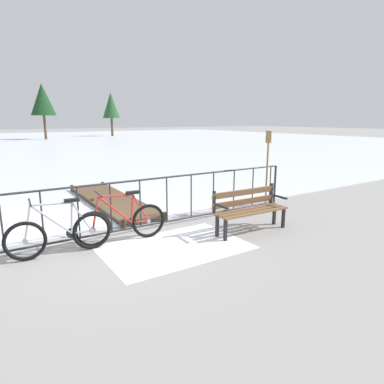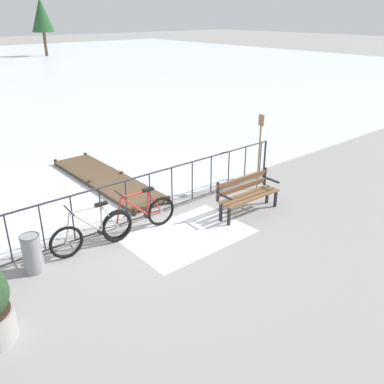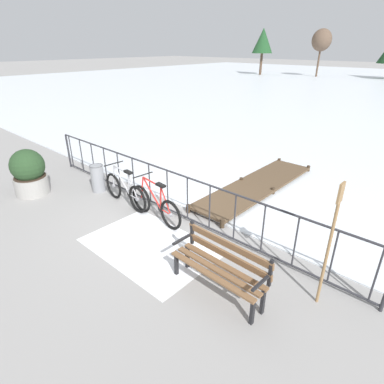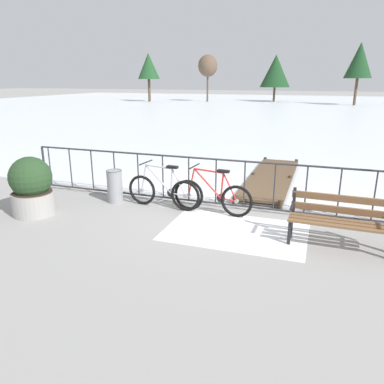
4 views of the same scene
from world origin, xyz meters
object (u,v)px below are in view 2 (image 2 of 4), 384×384
object	(u,v)px
bicycle_second	(93,232)
oar_upright	(260,147)
bicycle_near_railing	(140,216)
trash_bin	(32,253)
park_bench	(247,192)

from	to	relation	value
bicycle_second	oar_upright	size ratio (longest dim) A/B	0.86
bicycle_near_railing	trash_bin	distance (m)	2.27
bicycle_second	park_bench	size ratio (longest dim) A/B	1.06
bicycle_near_railing	park_bench	bearing A→B (deg)	-18.31
bicycle_second	trash_bin	world-z (taller)	bicycle_second
bicycle_second	park_bench	distance (m)	3.59
bicycle_near_railing	oar_upright	world-z (taller)	oar_upright
park_bench	trash_bin	distance (m)	4.75
bicycle_near_railing	bicycle_second	size ratio (longest dim) A/B	1.00
park_bench	trash_bin	xyz separation A→B (m)	(-4.68, 0.80, -0.14)
park_bench	trash_bin	world-z (taller)	park_bench
bicycle_near_railing	oar_upright	size ratio (longest dim) A/B	0.86
oar_upright	park_bench	bearing A→B (deg)	-148.43
bicycle_near_railing	park_bench	xyz separation A→B (m)	(2.41, -0.80, 0.14)
park_bench	oar_upright	xyz separation A→B (m)	(1.27, 0.78, 0.63)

